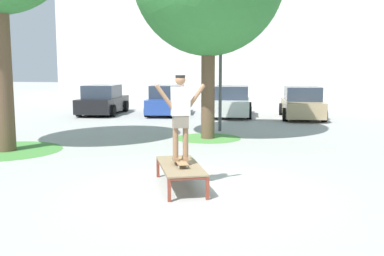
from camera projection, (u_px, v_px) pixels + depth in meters
ground_plane at (197, 188)px, 8.81m from camera, size 120.00×120.00×0.00m
building_facade at (291, 16)px, 38.51m from camera, size 41.77×4.00×13.60m
skate_box at (180, 167)px, 8.83m from camera, size 1.35×2.04×0.46m
skateboard at (181, 161)px, 8.78m from camera, size 0.45×0.82×0.09m
skater at (180, 112)px, 8.64m from camera, size 0.97×0.41×1.69m
grass_patch_near_left at (6, 150)px, 12.81m from camera, size 3.20×3.20×0.01m
grass_patch_mid_back at (208, 138)px, 15.06m from camera, size 2.26×2.26×0.01m
car_black at (103, 101)px, 22.78m from camera, size 2.12×4.30×1.50m
car_blue at (167, 101)px, 22.60m from camera, size 2.19×4.33×1.50m
car_white at (232, 102)px, 21.80m from camera, size 2.01×4.25×1.50m
car_tan at (302, 104)px, 20.86m from camera, size 1.99×4.23×1.50m
light_post at (221, 28)px, 16.28m from camera, size 0.36×0.36×5.83m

